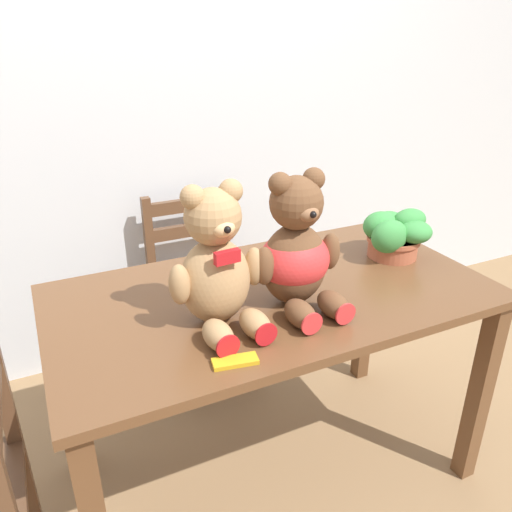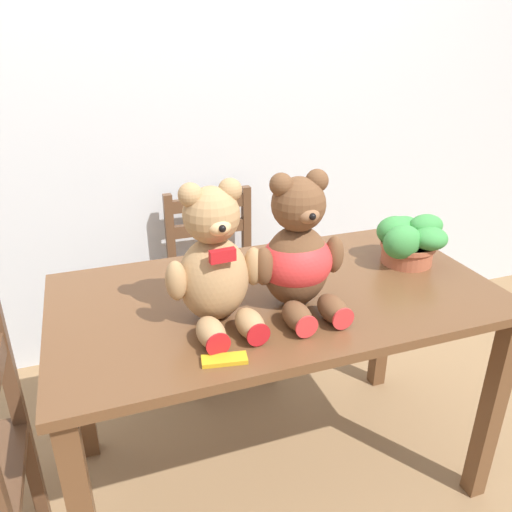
# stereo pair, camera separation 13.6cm
# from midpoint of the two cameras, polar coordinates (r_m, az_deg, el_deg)

# --- Properties ---
(wall_back) EXTENTS (8.00, 0.04, 2.60)m
(wall_back) POSITION_cam_midpoint_polar(r_m,az_deg,el_deg) (2.40, -5.22, 18.48)
(wall_back) COLOR silver
(wall_back) RESTS_ON ground_plane
(dining_table) EXTENTS (1.41, 0.76, 0.78)m
(dining_table) POSITION_cam_midpoint_polar(r_m,az_deg,el_deg) (1.67, 4.71, -7.58)
(dining_table) COLOR brown
(dining_table) RESTS_ON ground_plane
(wooden_chair_behind) EXTENTS (0.42, 0.43, 0.85)m
(wooden_chair_behind) POSITION_cam_midpoint_polar(r_m,az_deg,el_deg) (2.41, -2.72, -3.16)
(wooden_chair_behind) COLOR brown
(wooden_chair_behind) RESTS_ON ground_plane
(teddy_bear_left) EXTENTS (0.29, 0.29, 0.41)m
(teddy_bear_left) POSITION_cam_midpoint_polar(r_m,az_deg,el_deg) (1.38, -1.92, -1.01)
(teddy_bear_left) COLOR tan
(teddy_bear_left) RESTS_ON dining_table
(teddy_bear_right) EXTENTS (0.29, 0.30, 0.41)m
(teddy_bear_right) POSITION_cam_midpoint_polar(r_m,az_deg,el_deg) (1.47, 7.46, 0.06)
(teddy_bear_right) COLOR brown
(teddy_bear_right) RESTS_ON dining_table
(potted_plant) EXTENTS (0.25, 0.22, 0.18)m
(potted_plant) POSITION_cam_midpoint_polar(r_m,az_deg,el_deg) (1.87, 18.98, 1.81)
(potted_plant) COLOR #B25B3D
(potted_plant) RESTS_ON dining_table
(chocolate_bar) EXTENTS (0.12, 0.06, 0.01)m
(chocolate_bar) POSITION_cam_midpoint_polar(r_m,az_deg,el_deg) (1.29, -0.56, -11.85)
(chocolate_bar) COLOR gold
(chocolate_bar) RESTS_ON dining_table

